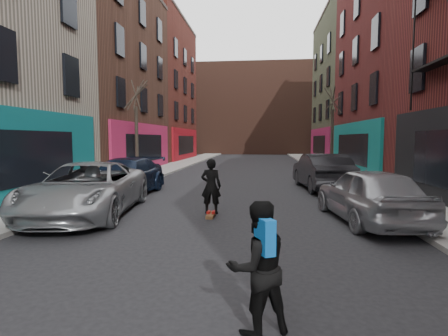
% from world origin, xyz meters
% --- Properties ---
extents(sidewalk_left, '(2.50, 84.00, 0.13)m').
position_xyz_m(sidewalk_left, '(-6.25, 30.00, 0.07)').
color(sidewalk_left, gray).
rests_on(sidewalk_left, ground).
extents(sidewalk_right, '(2.50, 84.00, 0.13)m').
position_xyz_m(sidewalk_right, '(6.25, 30.00, 0.07)').
color(sidewalk_right, gray).
rests_on(sidewalk_right, ground).
extents(building_far, '(40.00, 10.00, 14.00)m').
position_xyz_m(building_far, '(0.00, 56.00, 7.00)').
color(building_far, '#47281E').
rests_on(building_far, ground).
extents(tree_left_far, '(2.00, 2.00, 6.50)m').
position_xyz_m(tree_left_far, '(-6.20, 18.00, 3.38)').
color(tree_left_far, black).
rests_on(tree_left_far, sidewalk_left).
extents(tree_right_far, '(2.00, 2.00, 6.80)m').
position_xyz_m(tree_right_far, '(6.20, 24.00, 3.53)').
color(tree_right_far, black).
rests_on(tree_right_far, sidewalk_right).
extents(parked_left_far, '(3.49, 6.26, 1.66)m').
position_xyz_m(parked_left_far, '(-4.29, 8.34, 0.83)').
color(parked_left_far, gray).
rests_on(parked_left_far, ground).
extents(parked_left_end, '(2.45, 5.51, 1.57)m').
position_xyz_m(parked_left_end, '(-4.60, 12.04, 0.79)').
color(parked_left_end, black).
rests_on(parked_left_end, ground).
extents(parked_right_far, '(2.46, 4.92, 1.61)m').
position_xyz_m(parked_right_far, '(4.23, 8.30, 0.80)').
color(parked_right_far, '#93949B').
rests_on(parked_right_far, ground).
extents(parked_right_end, '(2.28, 5.29, 1.70)m').
position_xyz_m(parked_right_end, '(3.98, 14.85, 0.85)').
color(parked_right_end, black).
rests_on(parked_right_end, ground).
extents(skateboard, '(0.23, 0.80, 0.10)m').
position_xyz_m(skateboard, '(-0.38, 8.49, 0.05)').
color(skateboard, brown).
rests_on(skateboard, ground).
extents(skateboarder, '(0.62, 0.41, 1.70)m').
position_xyz_m(skateboarder, '(-0.38, 8.49, 0.95)').
color(skateboarder, black).
rests_on(skateboarder, skateboard).
extents(pedestrian, '(1.00, 0.92, 1.66)m').
position_xyz_m(pedestrian, '(1.12, 2.16, 0.84)').
color(pedestrian, black).
rests_on(pedestrian, ground).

